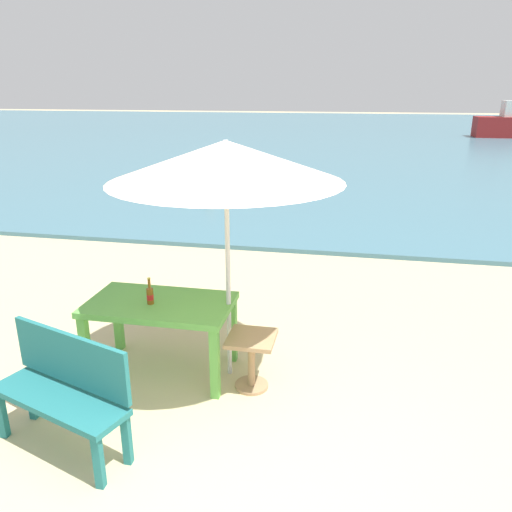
{
  "coord_description": "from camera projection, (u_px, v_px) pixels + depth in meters",
  "views": [
    {
      "loc": [
        0.67,
        -3.15,
        2.72
      ],
      "look_at": [
        -0.55,
        3.0,
        0.6
      ],
      "focal_mm": 34.85,
      "sensor_mm": 36.0,
      "label": 1
    }
  ],
  "objects": [
    {
      "name": "picnic_table_green",
      "position": [
        160.0,
        312.0,
        4.84
      ],
      "size": [
        1.4,
        0.8,
        0.76
      ],
      "color": "#60B24C",
      "rests_on": "ground_plane"
    },
    {
      "name": "bench_teal_center",
      "position": [
        64.0,
        386.0,
        3.84
      ],
      "size": [
        1.25,
        0.72,
        0.95
      ],
      "color": "#237275",
      "rests_on": "ground_plane"
    },
    {
      "name": "patio_umbrella",
      "position": [
        226.0,
        161.0,
        4.33
      ],
      "size": [
        2.1,
        2.1,
        2.3
      ],
      "color": "silver",
      "rests_on": "ground_plane"
    },
    {
      "name": "ground_plane",
      "position": [
        251.0,
        451.0,
        3.92
      ],
      "size": [
        120.0,
        120.0,
        0.0
      ],
      "primitive_type": "plane",
      "color": "beige"
    },
    {
      "name": "swimmer_person",
      "position": [
        209.0,
        193.0,
        12.37
      ],
      "size": [
        0.34,
        0.34,
        0.41
      ],
      "color": "tan",
      "rests_on": "sea_water"
    },
    {
      "name": "beer_bottle_amber",
      "position": [
        150.0,
        295.0,
        4.74
      ],
      "size": [
        0.07,
        0.07,
        0.26
      ],
      "color": "brown",
      "rests_on": "picnic_table_green"
    },
    {
      "name": "side_table_wood",
      "position": [
        251.0,
        354.0,
        4.66
      ],
      "size": [
        0.44,
        0.44,
        0.54
      ],
      "color": "tan",
      "rests_on": "ground_plane"
    },
    {
      "name": "sea_water",
      "position": [
        347.0,
        132.0,
        31.78
      ],
      "size": [
        120.0,
        50.0,
        0.08
      ],
      "primitive_type": "cube",
      "color": "teal",
      "rests_on": "ground_plane"
    }
  ]
}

